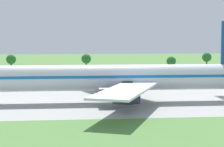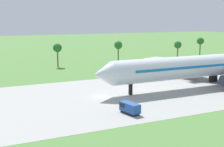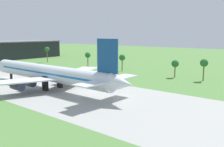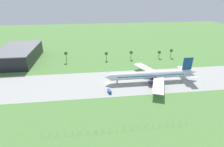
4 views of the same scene
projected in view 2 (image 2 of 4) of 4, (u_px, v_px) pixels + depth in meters
ground_plane at (100, 97)px, 78.67m from camera, size 600.00×600.00×0.00m
taxiway_strip at (100, 97)px, 78.67m from camera, size 320.00×44.00×0.02m
jet_airliner at (218, 65)px, 92.29m from camera, size 79.20×60.43×19.78m
baggage_tug at (129, 108)px, 64.79m from camera, size 2.87×5.04×2.30m
palm_tree_row at (110, 45)px, 136.09m from camera, size 120.55×3.60×11.50m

